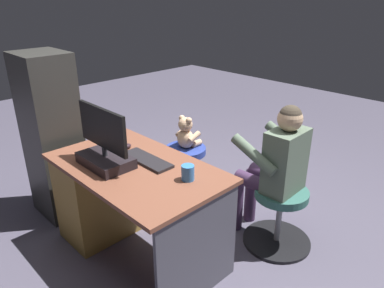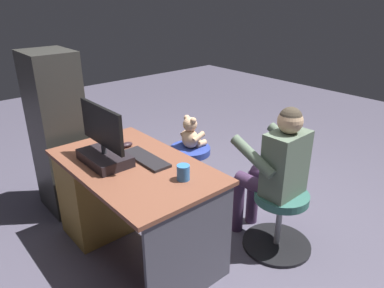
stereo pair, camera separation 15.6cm
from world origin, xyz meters
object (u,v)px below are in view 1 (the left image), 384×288
object	(u,v)px
cup	(188,173)
tv_remote	(107,147)
computer_mouse	(125,146)
visitor_chair	(279,214)
person	(275,163)
desk	(113,191)
keyboard	(147,160)
teddy_bear	(186,134)
monitor	(105,149)
office_chair_teddy	(186,168)

from	to	relation	value
cup	tv_remote	size ratio (longest dim) A/B	0.66
computer_mouse	visitor_chair	bearing A→B (deg)	-142.74
person	computer_mouse	bearing A→B (deg)	39.98
desk	computer_mouse	distance (m)	0.37
keyboard	computer_mouse	size ratio (longest dim) A/B	4.38
desk	cup	bearing A→B (deg)	-170.60
teddy_bear	tv_remote	bearing A→B (deg)	91.66
monitor	cup	world-z (taller)	monitor
office_chair_teddy	teddy_bear	xyz separation A→B (m)	(-0.00, -0.01, 0.35)
keyboard	tv_remote	world-z (taller)	keyboard
office_chair_teddy	person	distance (m)	1.05
tv_remote	desk	bearing A→B (deg)	154.89
teddy_bear	person	bearing A→B (deg)	177.79
visitor_chair	keyboard	bearing A→B (deg)	48.28
computer_mouse	office_chair_teddy	size ratio (longest dim) A/B	0.19
keyboard	office_chair_teddy	xyz separation A→B (m)	(0.41, -0.76, -0.48)
monitor	cup	bearing A→B (deg)	-154.86
office_chair_teddy	teddy_bear	world-z (taller)	teddy_bear
tv_remote	office_chair_teddy	bearing A→B (deg)	-92.59
cup	visitor_chair	size ratio (longest dim) A/B	0.19
monitor	visitor_chair	distance (m)	1.38
monitor	tv_remote	world-z (taller)	monitor
monitor	computer_mouse	xyz separation A→B (m)	(0.14, -0.25, -0.10)
computer_mouse	visitor_chair	world-z (taller)	computer_mouse
tv_remote	teddy_bear	world-z (taller)	teddy_bear
computer_mouse	cup	xyz separation A→B (m)	(-0.67, -0.00, 0.03)
keyboard	visitor_chair	distance (m)	1.09
desk	visitor_chair	bearing A→B (deg)	-139.58
cup	teddy_bear	world-z (taller)	cup
cup	tv_remote	bearing A→B (deg)	6.89
monitor	visitor_chair	size ratio (longest dim) A/B	0.99
monitor	teddy_bear	distance (m)	1.06
visitor_chair	tv_remote	bearing A→B (deg)	37.82
desk	teddy_bear	size ratio (longest dim) A/B	4.11
teddy_bear	visitor_chair	distance (m)	1.11
monitor	person	size ratio (longest dim) A/B	0.46
computer_mouse	tv_remote	distance (m)	0.14
cup	tv_remote	distance (m)	0.78
desk	keyboard	bearing A→B (deg)	-162.97
visitor_chair	desk	bearing A→B (deg)	40.42
tv_remote	teddy_bear	distance (m)	0.85
office_chair_teddy	desk	bearing A→B (deg)	95.86
computer_mouse	tv_remote	bearing A→B (deg)	42.58
desk	monitor	xyz separation A→B (m)	(-0.17, 0.13, 0.45)
desk	monitor	bearing A→B (deg)	142.20
cup	office_chair_teddy	world-z (taller)	cup
keyboard	person	bearing A→B (deg)	-127.73
tv_remote	visitor_chair	size ratio (longest dim) A/B	0.29
computer_mouse	visitor_chair	distance (m)	1.27
visitor_chair	office_chair_teddy	bearing A→B (deg)	-1.55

